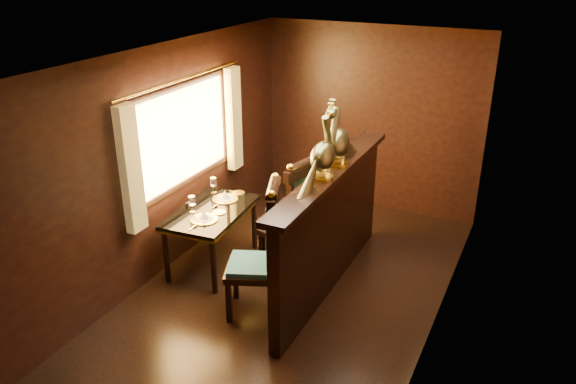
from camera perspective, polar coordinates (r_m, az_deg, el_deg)
name	(u,v)px	position (r m, az deg, el deg)	size (l,w,h in m)	color
ground	(290,292)	(6.10, 0.21, -10.12)	(5.00, 5.00, 0.00)	black
room_shell	(283,151)	(5.43, -0.50, 4.21)	(3.04, 5.04, 2.52)	black
partition	(330,227)	(5.86, 4.33, -3.58)	(0.26, 2.70, 1.36)	black
dining_table	(211,215)	(6.36, -7.82, -2.33)	(0.81, 1.24, 0.90)	black
chair_left	(265,246)	(5.43, -2.32, -5.55)	(0.67, 0.69, 1.43)	black
chair_right	(296,214)	(6.12, 0.81, -2.21)	(0.60, 0.62, 1.38)	black
peacock_left	(323,144)	(5.23, 3.56, 4.91)	(0.22, 0.59, 0.71)	#1C5542
peacock_right	(338,131)	(5.57, 5.13, 6.20)	(0.23, 0.61, 0.73)	#1C5542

